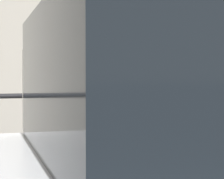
% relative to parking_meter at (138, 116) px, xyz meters
% --- Properties ---
extents(parking_meter, '(0.17, 0.18, 1.39)m').
position_rel_parking_meter_xyz_m(parking_meter, '(0.00, 0.00, 0.00)').
color(parking_meter, slate).
rests_on(parking_meter, sidewalk_curb).
extents(pedestrian_at_meter, '(0.65, 0.49, 1.77)m').
position_rel_parking_meter_xyz_m(pedestrian_at_meter, '(-0.60, 0.05, 0.01)').
color(pedestrian_at_meter, brown).
rests_on(pedestrian_at_meter, sidewalk_curb).
extents(background_railing, '(24.06, 0.06, 1.11)m').
position_rel_parking_meter_xyz_m(background_railing, '(0.37, 2.10, -0.22)').
color(background_railing, black).
rests_on(background_railing, sidewalk_curb).
extents(backdrop_wall, '(32.00, 0.50, 3.02)m').
position_rel_parking_meter_xyz_m(backdrop_wall, '(0.37, 4.90, 0.38)').
color(backdrop_wall, gray).
rests_on(backdrop_wall, ground).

